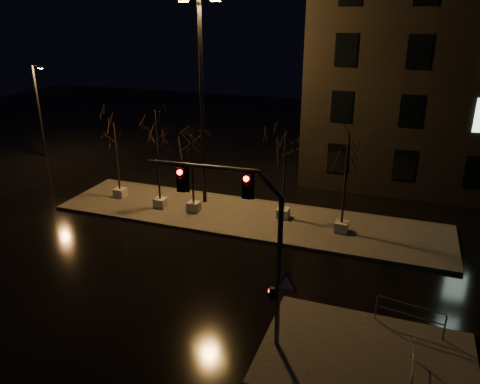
% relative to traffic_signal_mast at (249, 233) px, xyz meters
% --- Properties ---
extents(ground, '(90.00, 90.00, 0.00)m').
position_rel_traffic_signal_mast_xyz_m(ground, '(-3.48, 3.96, -4.28)').
color(ground, black).
rests_on(ground, ground).
extents(median, '(22.00, 5.00, 0.15)m').
position_rel_traffic_signal_mast_xyz_m(median, '(-3.48, 9.96, -4.20)').
color(median, '#403E39').
rests_on(median, ground).
extents(sidewalk_corner, '(7.00, 5.00, 0.15)m').
position_rel_traffic_signal_mast_xyz_m(sidewalk_corner, '(4.02, 0.46, -4.20)').
color(sidewalk_corner, '#403E39').
rests_on(sidewalk_corner, ground).
extents(tree_0, '(1.80, 1.80, 4.78)m').
position_rel_traffic_signal_mast_xyz_m(tree_0, '(-11.81, 10.04, -0.50)').
color(tree_0, '#BBB7AE').
rests_on(tree_0, median).
extents(tree_1, '(1.80, 1.80, 5.90)m').
position_rel_traffic_signal_mast_xyz_m(tree_1, '(-8.67, 9.45, 0.35)').
color(tree_1, '#BBB7AE').
rests_on(tree_1, median).
extents(tree_2, '(1.80, 1.80, 4.58)m').
position_rel_traffic_signal_mast_xyz_m(tree_2, '(-6.59, 9.59, -0.65)').
color(tree_2, '#BBB7AE').
rests_on(tree_2, median).
extents(tree_3, '(1.80, 1.80, 5.06)m').
position_rel_traffic_signal_mast_xyz_m(tree_3, '(-1.52, 10.42, -0.29)').
color(tree_3, '#BBB7AE').
rests_on(tree_3, median).
extents(tree_4, '(1.80, 1.80, 5.40)m').
position_rel_traffic_signal_mast_xyz_m(tree_4, '(1.80, 9.73, -0.03)').
color(tree_4, '#BBB7AE').
rests_on(tree_4, median).
extents(traffic_signal_mast, '(5.15, 0.43, 6.29)m').
position_rel_traffic_signal_mast_xyz_m(traffic_signal_mast, '(0.00, 0.00, 0.00)').
color(traffic_signal_mast, '#505257').
rests_on(traffic_signal_mast, sidewalk_corner).
extents(streetlight_main, '(2.82, 1.22, 11.52)m').
position_rel_traffic_signal_mast_xyz_m(streetlight_main, '(-6.59, 11.14, 2.52)').
color(streetlight_main, black).
rests_on(streetlight_main, median).
extents(streetlight_far, '(1.38, 0.64, 7.21)m').
position_rel_traffic_signal_mast_xyz_m(streetlight_far, '(-22.47, 15.79, -0.32)').
color(streetlight_far, black).
rests_on(streetlight_far, ground).
extents(guard_rail_a, '(2.39, 0.47, 1.05)m').
position_rel_traffic_signal_mast_xyz_m(guard_rail_a, '(5.28, 2.46, -3.45)').
color(guard_rail_a, '#505257').
rests_on(guard_rail_a, sidewalk_corner).
extents(guard_rail_b, '(0.08, 1.89, 0.89)m').
position_rel_traffic_signal_mast_xyz_m(guard_rail_b, '(5.42, -0.02, -3.55)').
color(guard_rail_b, '#505257').
rests_on(guard_rail_b, sidewalk_corner).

